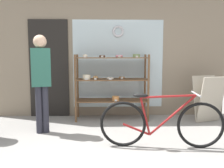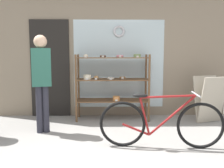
{
  "view_description": "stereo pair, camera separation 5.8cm",
  "coord_description": "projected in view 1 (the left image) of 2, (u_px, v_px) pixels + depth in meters",
  "views": [
    {
      "loc": [
        -0.1,
        -3.01,
        1.38
      ],
      "look_at": [
        0.03,
        1.11,
        0.87
      ],
      "focal_mm": 40.0,
      "sensor_mm": 36.0,
      "label": 1
    },
    {
      "loc": [
        -0.05,
        -3.02,
        1.38
      ],
      "look_at": [
        0.03,
        1.11,
        0.87
      ],
      "focal_mm": 40.0,
      "sensor_mm": 36.0,
      "label": 2
    }
  ],
  "objects": [
    {
      "name": "pedestrian",
      "position": [
        41.0,
        76.0,
        4.26
      ],
      "size": [
        0.36,
        0.26,
        1.69
      ],
      "rotation": [
        0.0,
        0.0,
        0.28
      ],
      "color": "#282833",
      "rests_on": "ground_plane"
    },
    {
      "name": "storefront_facade",
      "position": [
        107.0,
        34.0,
        5.41
      ],
      "size": [
        5.15,
        0.13,
        3.72
      ],
      "color": "gray",
      "rests_on": "ground_plane"
    },
    {
      "name": "sandwich_board",
      "position": [
        208.0,
        99.0,
        5.02
      ],
      "size": [
        0.64,
        0.53,
        0.93
      ],
      "rotation": [
        0.0,
        0.0,
        0.31
      ],
      "color": "#B2A893",
      "rests_on": "ground_plane"
    },
    {
      "name": "ground_plane",
      "position": [
        113.0,
        163.0,
        3.16
      ],
      "size": [
        30.0,
        30.0,
        0.0
      ],
      "primitive_type": "plane",
      "color": "gray"
    },
    {
      "name": "display_case",
      "position": [
        111.0,
        80.0,
        5.16
      ],
      "size": [
        1.5,
        0.47,
        1.37
      ],
      "color": "brown",
      "rests_on": "ground_plane"
    },
    {
      "name": "bicycle",
      "position": [
        161.0,
        123.0,
        3.65
      ],
      "size": [
        1.81,
        0.46,
        0.82
      ],
      "rotation": [
        0.0,
        0.0,
        -0.09
      ],
      "color": "black",
      "rests_on": "ground_plane"
    }
  ]
}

